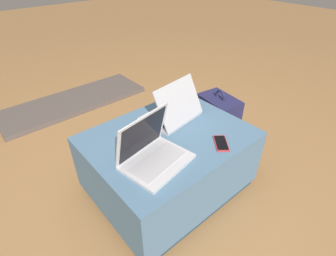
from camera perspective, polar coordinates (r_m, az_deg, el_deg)
The scene contains 7 objects.
ground_plane at distance 1.78m, azimuth 0.10°, elevation -12.53°, with size 14.00×14.00×0.00m, color #9E7042.
ottoman at distance 1.63m, azimuth 0.11°, elevation -7.48°, with size 0.91×0.71×0.42m.
laptop_near at distance 1.30m, azimuth -3.47°, elevation -5.36°, with size 0.37×0.30×0.26m.
laptop_far at distance 1.62m, azimuth 1.14°, elevation 3.68°, with size 0.37×0.30×0.25m.
cell_phone at distance 1.46m, azimuth 11.49°, elevation -3.26°, with size 0.14×0.15×0.01m.
backpack at distance 2.04m, azimuth 10.84°, elevation 1.13°, with size 0.29×0.32×0.48m.
fireplace_hearth at distance 2.82m, azimuth -19.82°, elevation 5.46°, with size 1.40×0.50×0.04m.
Camera 1 is at (-0.79, -0.91, 1.31)m, focal length 28.00 mm.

